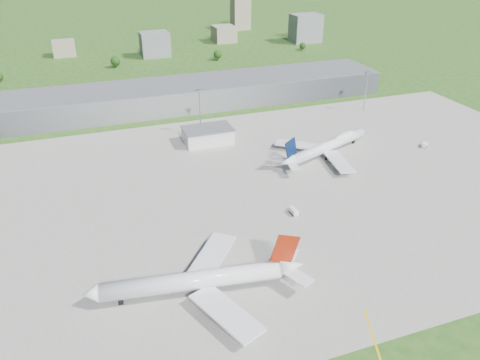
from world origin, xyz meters
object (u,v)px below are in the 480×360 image
object	(u,v)px
airliner_blue_quad	(328,146)
van_white_near	(294,211)
airliner_red_twin	(201,280)
tug_yellow	(195,268)
van_white_far	(425,145)

from	to	relation	value
airliner_blue_quad	van_white_near	xyz separation A→B (m)	(-42.19, -47.32, -3.55)
airliner_red_twin	tug_yellow	world-z (taller)	airliner_red_twin
airliner_red_twin	airliner_blue_quad	world-z (taller)	airliner_red_twin
tug_yellow	airliner_blue_quad	bearing A→B (deg)	25.58
tug_yellow	van_white_far	xyz separation A→B (m)	(144.53, 59.37, 0.23)
van_white_near	airliner_blue_quad	bearing A→B (deg)	-45.70
airliner_red_twin	van_white_far	xyz separation A→B (m)	(145.55, 71.25, -3.98)
tug_yellow	van_white_far	world-z (taller)	van_white_far
airliner_blue_quad	van_white_far	distance (m)	55.32
tug_yellow	airliner_red_twin	bearing A→B (deg)	-106.73
tug_yellow	van_white_near	xyz separation A→B (m)	(47.97, 21.58, 0.30)
airliner_red_twin	van_white_near	xyz separation A→B (m)	(48.99, 33.47, -3.92)
airliner_blue_quad	van_white_far	world-z (taller)	airliner_blue_quad
tug_yellow	van_white_near	size ratio (longest dim) A/B	0.83
tug_yellow	van_white_far	size ratio (longest dim) A/B	0.85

